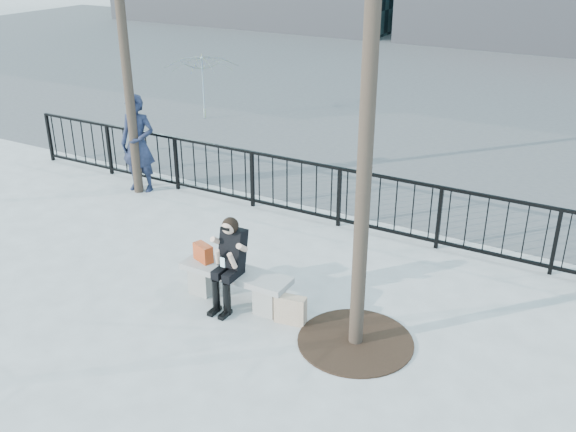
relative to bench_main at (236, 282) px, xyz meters
The scene contains 10 objects.
ground 0.30m from the bench_main, ahead, with size 120.00×120.00×0.00m, color gray.
street_surface 15.00m from the bench_main, 90.00° to the left, with size 60.00×23.00×0.01m, color #474747.
railing 3.01m from the bench_main, 90.00° to the left, with size 14.00×0.06×1.10m.
tree_grate 1.92m from the bench_main, ahead, with size 1.50×1.50×0.02m, color black.
bench_main is the anchor object (origin of this frame).
seated_woman 0.40m from the bench_main, 90.00° to the right, with size 0.50×0.64×1.34m.
handbag 0.65m from the bench_main, behind, with size 0.31×0.15×0.26m, color #AD3915.
shopping_bag 0.96m from the bench_main, ahead, with size 0.42×0.16×0.40m, color beige.
standing_man 4.84m from the bench_main, 146.87° to the left, with size 0.71×0.47×1.94m, color black.
vendor_umbrella 9.60m from the bench_main, 128.67° to the left, with size 1.95×1.99×1.79m, color #CAD22E.
Camera 1 is at (4.49, -6.51, 4.90)m, focal length 40.00 mm.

